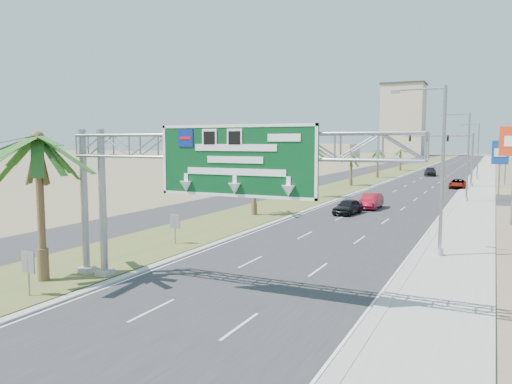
{
  "coord_description": "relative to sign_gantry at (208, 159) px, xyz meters",
  "views": [
    {
      "loc": [
        10.21,
        -8.79,
        6.79
      ],
      "look_at": [
        -0.86,
        14.33,
        4.2
      ],
      "focal_mm": 35.0,
      "sensor_mm": 36.0,
      "label": 1
    }
  ],
  "objects": [
    {
      "name": "road",
      "position": [
        1.06,
        100.07,
        -6.05
      ],
      "size": [
        12.0,
        300.0,
        0.02
      ],
      "primitive_type": "cube",
      "color": "#28282B",
      "rests_on": "ground"
    },
    {
      "name": "sidewalk_right",
      "position": [
        9.56,
        100.07,
        -6.01
      ],
      "size": [
        4.0,
        300.0,
        0.1
      ],
      "primitive_type": "cube",
      "color": "#9E9B93",
      "rests_on": "ground"
    },
    {
      "name": "median_grass",
      "position": [
        -8.94,
        100.07,
        -6.0
      ],
      "size": [
        7.0,
        300.0,
        0.12
      ],
      "primitive_type": "cube",
      "color": "#4E602A",
      "rests_on": "ground"
    },
    {
      "name": "opposing_road",
      "position": [
        -15.94,
        100.07,
        -6.05
      ],
      "size": [
        8.0,
        300.0,
        0.02
      ],
      "primitive_type": "cube",
      "color": "#28282B",
      "rests_on": "ground"
    },
    {
      "name": "sign_gantry",
      "position": [
        0.0,
        0.0,
        0.0
      ],
      "size": [
        16.75,
        1.24,
        7.5
      ],
      "color": "gray",
      "rests_on": "ground"
    },
    {
      "name": "palm_near",
      "position": [
        -8.14,
        -1.93,
        0.87
      ],
      "size": [
        5.7,
        5.7,
        8.35
      ],
      "color": "brown",
      "rests_on": "ground"
    },
    {
      "name": "palm_row_b",
      "position": [
        -8.44,
        22.07,
        -1.16
      ],
      "size": [
        3.99,
        3.99,
        5.95
      ],
      "color": "brown",
      "rests_on": "ground"
    },
    {
      "name": "palm_row_c",
      "position": [
        -8.44,
        38.07,
        -0.39
      ],
      "size": [
        3.99,
        3.99,
        6.75
      ],
      "color": "brown",
      "rests_on": "ground"
    },
    {
      "name": "palm_row_d",
      "position": [
        -8.44,
        56.07,
        -1.64
      ],
      "size": [
        3.99,
        3.99,
        5.45
      ],
      "color": "brown",
      "rests_on": "ground"
    },
    {
      "name": "palm_row_e",
      "position": [
        -8.44,
        75.07,
        -0.97
      ],
      "size": [
        3.99,
        3.99,
        6.15
      ],
      "color": "brown",
      "rests_on": "ground"
    },
    {
      "name": "palm_row_f",
      "position": [
        -8.44,
        100.07,
        -1.35
      ],
      "size": [
        3.99,
        3.99,
        5.75
      ],
      "color": "brown",
      "rests_on": "ground"
    },
    {
      "name": "streetlight_near",
      "position": [
        8.36,
        12.07,
        -1.36
      ],
      "size": [
        3.27,
        0.44,
        10.0
      ],
      "color": "gray",
      "rests_on": "ground"
    },
    {
      "name": "streetlight_mid",
      "position": [
        8.36,
        42.07,
        -1.36
      ],
      "size": [
        3.27,
        0.44,
        10.0
      ],
      "color": "gray",
      "rests_on": "ground"
    },
    {
      "name": "streetlight_far",
      "position": [
        8.36,
        78.07,
        -1.36
      ],
      "size": [
        3.27,
        0.44,
        10.0
      ],
      "color": "gray",
      "rests_on": "ground"
    },
    {
      "name": "signal_mast",
      "position": [
        6.23,
        62.05,
        -1.21
      ],
      "size": [
        10.28,
        0.71,
        8.0
      ],
      "color": "gray",
      "rests_on": "ground"
    },
    {
      "name": "median_signback_a",
      "position": [
        -6.74,
        -3.93,
        -4.61
      ],
      "size": [
        0.75,
        0.08,
        2.08
      ],
      "color": "gray",
      "rests_on": "ground"
    },
    {
      "name": "median_signback_b",
      "position": [
        -7.44,
        8.07,
        -4.61
      ],
      "size": [
        0.75,
        0.08,
        2.08
      ],
      "color": "gray",
      "rests_on": "ground"
    },
    {
      "name": "tower_distant",
      "position": [
        -30.94,
        240.07,
        11.44
      ],
      "size": [
        20.0,
        16.0,
        35.0
      ],
      "primitive_type": "cube",
      "color": "#B7A88B",
      "rests_on": "ground"
    },
    {
      "name": "building_distant_left",
      "position": [
        -43.94,
        150.07,
        -3.06
      ],
      "size": [
        24.0,
        14.0,
        6.0
      ],
      "primitive_type": "cube",
      "color": "#C2B483",
      "rests_on": "ground"
    },
    {
      "name": "car_left_lane",
      "position": [
        -0.94,
        26.72,
        -5.34
      ],
      "size": [
        2.25,
        4.39,
        1.43
      ],
      "primitive_type": "imported",
      "rotation": [
        0.0,
        0.0,
        -0.14
      ],
      "color": "black",
      "rests_on": "ground"
    },
    {
      "name": "car_mid_lane",
      "position": [
        0.14,
        31.66,
        -5.29
      ],
      "size": [
        1.62,
        4.64,
        1.53
      ],
      "primitive_type": "imported",
      "rotation": [
        0.0,
        0.0,
        0.0
      ],
      "color": "maroon",
      "rests_on": "ground"
    },
    {
      "name": "car_right_lane",
      "position": [
        6.56,
        59.24,
        -5.39
      ],
      "size": [
        2.22,
        4.81,
        1.34
      ],
      "primitive_type": "imported",
      "rotation": [
        0.0,
        0.0,
        -0.0
      ],
      "color": "gray",
      "rests_on": "ground"
    },
    {
      "name": "car_far",
      "position": [
        -0.19,
        85.65,
        -5.25
      ],
      "size": [
        2.78,
        5.72,
        1.6
      ],
      "primitive_type": "imported",
      "rotation": [
        0.0,
        0.0,
        0.1
      ],
      "color": "black",
      "rests_on": "ground"
    },
    {
      "name": "pole_sign_blue",
      "position": [
        11.89,
        51.76,
        -0.87
      ],
      "size": [
        2.01,
        0.45,
        7.14
      ],
      "color": "gray",
      "rests_on": "ground"
    },
    {
      "name": "pole_sign_red_far",
      "position": [
        12.86,
        69.61,
        -0.07
      ],
      "size": [
        2.2,
        0.89,
        7.63
      ],
      "color": "gray",
      "rests_on": "ground"
    }
  ]
}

